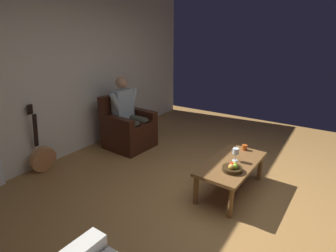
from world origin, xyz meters
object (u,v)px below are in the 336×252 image
Objects in this scene: person_seated at (128,111)px; coffee_table at (231,166)px; candle_jar at (245,147)px; fruit_bowl at (233,168)px; armchair at (128,129)px; wine_glass_near at (236,152)px; guitar at (42,157)px.

coffee_table is (0.37, 2.03, -0.32)m from person_seated.
fruit_bowl is at bearing 6.43° from candle_jar.
coffee_table is (0.37, 2.06, 0.02)m from armchair.
guitar is at bearing -67.10° from wine_glass_near.
guitar is at bearing -14.86° from armchair.
armchair is at bearing -90.00° from person_seated.
guitar is 4.30× the size of fruit_bowl.
guitar is (1.01, -2.50, -0.13)m from coffee_table.
fruit_bowl reaches higher than candle_jar.
coffee_table is at bearing -158.23° from fruit_bowl.
armchair is 0.34m from person_seated.
wine_glass_near is 0.30m from fruit_bowl.
guitar reaches higher than fruit_bowl.
person_seated is at bearing 160.98° from guitar.
person_seated is 2.21m from fruit_bowl.
armchair is 1.45m from guitar.
coffee_table is at bearing 82.71° from person_seated.
coffee_table is at bearing -17.54° from wine_glass_near.
wine_glass_near is at bearing -166.22° from fruit_bowl.
person_seated reaches higher than coffee_table.
armchair is 3.98× the size of fruit_bowl.
armchair is 2.07m from candle_jar.
person_seated is at bearing -100.37° from coffee_table.
fruit_bowl is (0.59, 2.12, -0.22)m from person_seated.
wine_glass_near reaches higher than fruit_bowl.
armchair reaches higher than wine_glass_near.
armchair is 0.83× the size of coffee_table.
person_seated is at bearing -98.66° from wine_glass_near.
guitar is (1.38, -0.47, -0.44)m from person_seated.
guitar is at bearing -68.11° from coffee_table.
fruit_bowl is (-0.79, 2.59, 0.23)m from guitar.
armchair is 5.48× the size of wine_glass_near.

